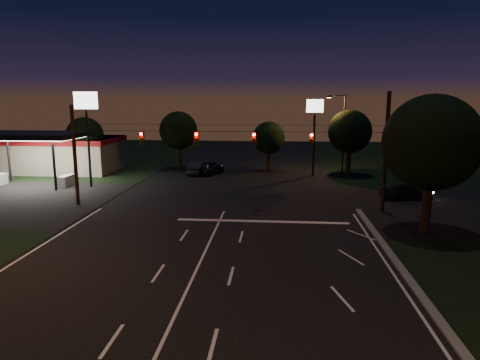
# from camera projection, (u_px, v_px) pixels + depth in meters

# --- Properties ---
(ground) EXTENTS (140.00, 140.00, 0.00)m
(ground) POSITION_uv_depth(u_px,v_px,m) (186.00, 293.00, 18.88)
(ground) COLOR black
(ground) RESTS_ON ground
(stop_bar) EXTENTS (12.00, 0.50, 0.01)m
(stop_bar) POSITION_uv_depth(u_px,v_px,m) (262.00, 221.00, 29.89)
(stop_bar) COLOR silver
(stop_bar) RESTS_ON ground
(utility_pole_right) EXTENTS (0.30, 0.30, 9.00)m
(utility_pole_right) POSITION_uv_depth(u_px,v_px,m) (382.00, 211.00, 32.57)
(utility_pole_right) COLOR black
(utility_pole_right) RESTS_ON ground
(utility_pole_left) EXTENTS (0.28, 0.28, 8.00)m
(utility_pole_left) POSITION_uv_depth(u_px,v_px,m) (78.00, 205.00, 34.56)
(utility_pole_left) COLOR black
(utility_pole_left) RESTS_ON ground
(signal_span) EXTENTS (24.00, 0.40, 1.56)m
(signal_span) POSITION_uv_depth(u_px,v_px,m) (225.00, 138.00, 32.51)
(signal_span) COLOR black
(signal_span) RESTS_ON ground
(gas_station) EXTENTS (14.20, 16.10, 5.25)m
(gas_station) POSITION_uv_depth(u_px,v_px,m) (56.00, 152.00, 50.01)
(gas_station) COLOR gray
(gas_station) RESTS_ON ground
(pole_sign_left_near) EXTENTS (2.20, 0.30, 9.10)m
(pole_sign_left_near) POSITION_uv_depth(u_px,v_px,m) (87.00, 115.00, 40.29)
(pole_sign_left_near) COLOR black
(pole_sign_left_near) RESTS_ON ground
(pole_sign_right) EXTENTS (1.80, 0.30, 8.40)m
(pole_sign_right) POSITION_uv_depth(u_px,v_px,m) (315.00, 120.00, 46.43)
(pole_sign_right) COLOR black
(pole_sign_right) RESTS_ON ground
(street_light_right_far) EXTENTS (2.20, 0.35, 9.00)m
(street_light_right_far) POSITION_uv_depth(u_px,v_px,m) (342.00, 128.00, 48.30)
(street_light_right_far) COLOR black
(street_light_right_far) RESTS_ON ground
(tree_right_near) EXTENTS (6.00, 6.00, 8.76)m
(tree_right_near) POSITION_uv_depth(u_px,v_px,m) (431.00, 144.00, 26.65)
(tree_right_near) COLOR black
(tree_right_near) RESTS_ON ground
(tree_far_a) EXTENTS (4.20, 4.20, 6.42)m
(tree_far_a) POSITION_uv_depth(u_px,v_px,m) (85.00, 136.00, 49.07)
(tree_far_a) COLOR black
(tree_far_a) RESTS_ON ground
(tree_far_b) EXTENTS (4.60, 4.60, 6.98)m
(tree_far_b) POSITION_uv_depth(u_px,v_px,m) (179.00, 131.00, 52.10)
(tree_far_b) COLOR black
(tree_far_b) RESTS_ON ground
(tree_far_c) EXTENTS (3.80, 3.80, 5.86)m
(tree_far_c) POSITION_uv_depth(u_px,v_px,m) (269.00, 138.00, 50.32)
(tree_far_c) COLOR black
(tree_far_c) RESTS_ON ground
(tree_far_d) EXTENTS (4.80, 4.80, 7.30)m
(tree_far_d) POSITION_uv_depth(u_px,v_px,m) (350.00, 132.00, 47.47)
(tree_far_d) COLOR black
(tree_far_d) RESTS_ON ground
(tree_far_e) EXTENTS (4.00, 4.00, 6.18)m
(tree_far_e) POSITION_uv_depth(u_px,v_px,m) (430.00, 141.00, 44.95)
(tree_far_e) COLOR black
(tree_far_e) RESTS_ON ground
(car_oncoming_a) EXTENTS (3.29, 4.94, 1.56)m
(car_oncoming_a) POSITION_uv_depth(u_px,v_px,m) (210.00, 167.00, 48.64)
(car_oncoming_a) COLOR black
(car_oncoming_a) RESTS_ON ground
(car_oncoming_b) EXTENTS (1.84, 4.53, 1.46)m
(car_oncoming_b) POSITION_uv_depth(u_px,v_px,m) (197.00, 168.00, 48.61)
(car_oncoming_b) COLOR black
(car_oncoming_b) RESTS_ON ground
(car_cross) EXTENTS (4.66, 2.40, 1.29)m
(car_cross) POSITION_uv_depth(u_px,v_px,m) (406.00, 192.00, 36.40)
(car_cross) COLOR black
(car_cross) RESTS_ON ground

